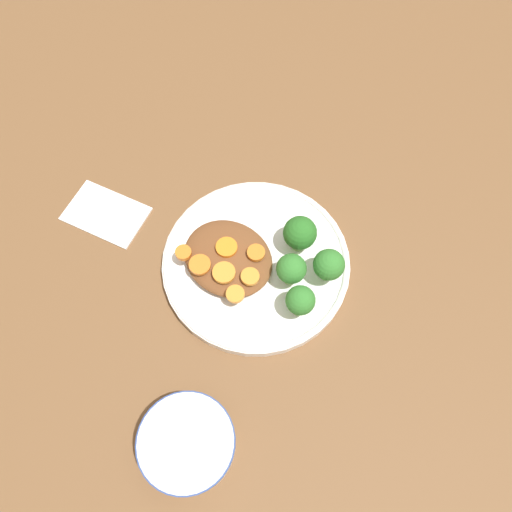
{
  "coord_description": "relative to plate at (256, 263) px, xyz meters",
  "views": [
    {
      "loc": [
        0.17,
        -0.2,
        0.59
      ],
      "look_at": [
        0.0,
        0.0,
        0.03
      ],
      "focal_mm": 35.0,
      "sensor_mm": 36.0,
      "label": 1
    }
  ],
  "objects": [
    {
      "name": "broccoli_floret_3",
      "position": [
        0.08,
        -0.02,
        0.04
      ],
      "size": [
        0.04,
        0.04,
        0.05
      ],
      "color": "#7FA85B",
      "rests_on": "plate"
    },
    {
      "name": "stew_mound",
      "position": [
        -0.03,
        -0.02,
        0.02
      ],
      "size": [
        0.12,
        0.1,
        0.02
      ],
      "primitive_type": "ellipsoid",
      "color": "brown",
      "rests_on": "plate"
    },
    {
      "name": "ground_plane",
      "position": [
        0.0,
        0.0,
        -0.01
      ],
      "size": [
        4.0,
        4.0,
        0.0
      ],
      "primitive_type": "plane",
      "color": "brown"
    },
    {
      "name": "carrot_slice_4",
      "position": [
        0.02,
        -0.06,
        0.03
      ],
      "size": [
        0.02,
        0.02,
        0.01
      ],
      "primitive_type": "cylinder",
      "color": "orange",
      "rests_on": "stew_mound"
    },
    {
      "name": "carrot_slice_3",
      "position": [
        -0.07,
        -0.06,
        0.03
      ],
      "size": [
        0.02,
        0.02,
        0.01
      ],
      "primitive_type": "cylinder",
      "color": "orange",
      "rests_on": "stew_mound"
    },
    {
      "name": "carrot_slice_6",
      "position": [
        0.01,
        -0.03,
        0.03
      ],
      "size": [
        0.02,
        0.02,
        0.01
      ],
      "primitive_type": "cylinder",
      "color": "orange",
      "rests_on": "stew_mound"
    },
    {
      "name": "carrot_slice_5",
      "position": [
        -0.04,
        -0.06,
        0.03
      ],
      "size": [
        0.03,
        0.03,
        0.0
      ],
      "primitive_type": "cylinder",
      "color": "orange",
      "rests_on": "stew_mound"
    },
    {
      "name": "carrot_slice_2",
      "position": [
        -0.01,
        -0.04,
        0.03
      ],
      "size": [
        0.03,
        0.03,
        0.01
      ],
      "primitive_type": "cylinder",
      "color": "orange",
      "rests_on": "stew_mound"
    },
    {
      "name": "carrot_slice_1",
      "position": [
        -0.0,
        0.0,
        0.03
      ],
      "size": [
        0.02,
        0.02,
        0.01
      ],
      "primitive_type": "cylinder",
      "color": "orange",
      "rests_on": "stew_mound"
    },
    {
      "name": "plate",
      "position": [
        0.0,
        0.0,
        0.0
      ],
      "size": [
        0.24,
        0.24,
        0.02
      ],
      "color": "white",
      "rests_on": "ground_plane"
    },
    {
      "name": "broccoli_floret_2",
      "position": [
        0.05,
        0.01,
        0.04
      ],
      "size": [
        0.04,
        0.04,
        0.05
      ],
      "color": "#7FA85B",
      "rests_on": "plate"
    },
    {
      "name": "carrot_slice_0",
      "position": [
        -0.03,
        -0.02,
        0.03
      ],
      "size": [
        0.03,
        0.03,
        0.01
      ],
      "primitive_type": "cylinder",
      "color": "orange",
      "rests_on": "stew_mound"
    },
    {
      "name": "dip_bowl",
      "position": [
        0.08,
        -0.21,
        0.01
      ],
      "size": [
        0.1,
        0.1,
        0.04
      ],
      "color": "silver",
      "rests_on": "ground_plane"
    },
    {
      "name": "broccoli_floret_0",
      "position": [
        0.03,
        0.05,
        0.04
      ],
      "size": [
        0.04,
        0.04,
        0.05
      ],
      "color": "#759E51",
      "rests_on": "plate"
    },
    {
      "name": "broccoli_floret_1",
      "position": [
        0.08,
        0.04,
        0.04
      ],
      "size": [
        0.04,
        0.04,
        0.05
      ],
      "color": "#7FA85B",
      "rests_on": "plate"
    },
    {
      "name": "napkin",
      "position": [
        -0.21,
        -0.07,
        -0.01
      ],
      "size": [
        0.12,
        0.09,
        0.01
      ],
      "rotation": [
        0.0,
        0.0,
        0.25
      ],
      "color": "white",
      "rests_on": "ground_plane"
    }
  ]
}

